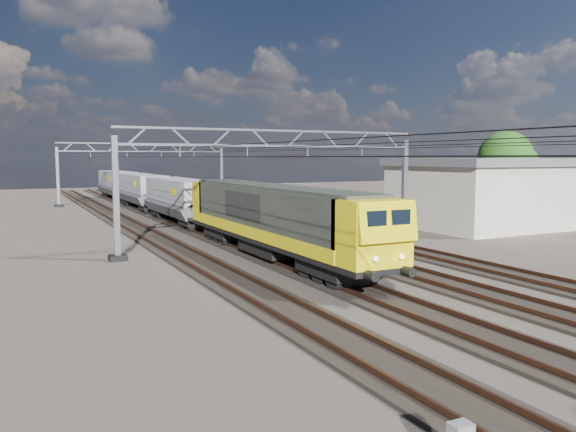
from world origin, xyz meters
name	(u,v)px	position (x,y,z in m)	size (l,w,h in m)	color
ground	(310,258)	(0.00, 0.00, 0.00)	(160.00, 160.00, 0.00)	#2A241F
track_outer_west	(205,266)	(-6.00, 0.00, 0.07)	(2.60, 140.00, 0.30)	black
track_loco	(277,260)	(-2.00, 0.00, 0.07)	(2.60, 140.00, 0.30)	black
track_inner_east	(341,254)	(2.00, 0.00, 0.07)	(2.60, 140.00, 0.30)	black
track_outer_east	(399,249)	(6.00, 0.00, 0.07)	(2.60, 140.00, 0.30)	black
catenary_gantry_mid	(278,183)	(0.00, 4.00, 3.91)	(19.90, 0.90, 7.11)	#9699A3
catenary_gantry_far	(145,171)	(0.00, 40.00, 3.91)	(19.90, 0.90, 7.11)	#9699A3
overhead_wires	(252,153)	(0.00, 8.00, 5.75)	(12.03, 140.00, 0.53)	black
locomotive	(273,216)	(-2.00, 0.56, 2.33)	(2.76, 21.10, 3.62)	black
hopper_wagon_lead	(180,197)	(-2.00, 18.26, 2.23)	(3.38, 13.00, 3.25)	black
hopper_wagon_mid	(142,189)	(-2.00, 32.46, 2.23)	(3.38, 13.00, 3.25)	black
hopper_wagon_third	(117,183)	(-2.00, 46.66, 2.23)	(3.38, 13.00, 3.25)	black
industrial_shed	(512,191)	(22.00, 6.00, 2.73)	(18.60, 10.60, 5.40)	beige
tree_far	(509,160)	(30.32, 13.79, 5.16)	(5.83, 5.43, 8.10)	#332017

